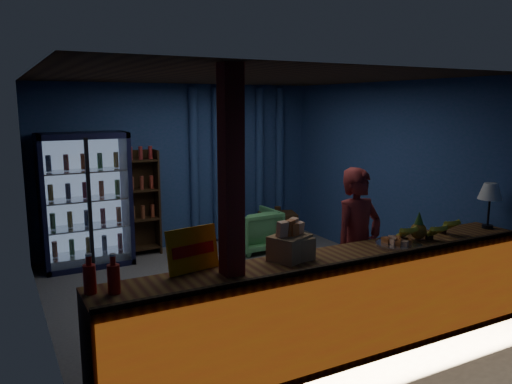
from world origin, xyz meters
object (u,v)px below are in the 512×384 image
at_px(shopkeeper, 357,246).
at_px(pastry_tray, 399,243).
at_px(green_chair, 254,230).
at_px(table_lamp, 490,193).

relative_size(shopkeeper, pastry_tray, 3.76).
bearing_deg(pastry_tray, green_chair, 86.93).
bearing_deg(green_chair, pastry_tray, 84.37).
distance_m(shopkeeper, green_chair, 2.86).
xyz_separation_m(shopkeeper, pastry_tray, (0.08, -0.50, 0.15)).
bearing_deg(green_chair, shopkeeper, 82.14).
xyz_separation_m(shopkeeper, table_lamp, (1.42, -0.46, 0.52)).
height_order(shopkeeper, green_chair, shopkeeper).
relative_size(shopkeeper, green_chair, 2.28).
distance_m(shopkeeper, table_lamp, 1.58).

